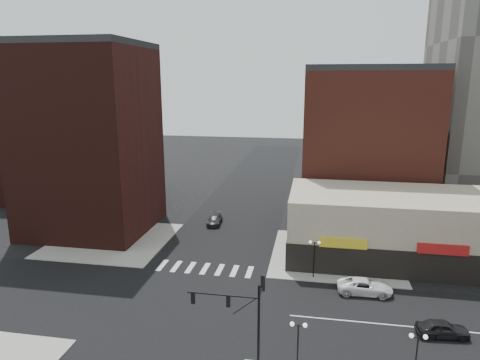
# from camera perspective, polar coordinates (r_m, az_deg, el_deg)

# --- Properties ---
(ground) EXTENTS (240.00, 240.00, 0.00)m
(ground) POSITION_cam_1_polar(r_m,az_deg,el_deg) (42.59, -7.46, -16.28)
(ground) COLOR black
(ground) RESTS_ON ground
(road_ew) EXTENTS (200.00, 14.00, 0.02)m
(road_ew) POSITION_cam_1_polar(r_m,az_deg,el_deg) (42.58, -7.46, -16.26)
(road_ew) COLOR black
(road_ew) RESTS_ON ground
(road_ns) EXTENTS (14.00, 200.00, 0.02)m
(road_ns) POSITION_cam_1_polar(r_m,az_deg,el_deg) (42.58, -7.46, -16.26)
(road_ns) COLOR black
(road_ns) RESTS_ON ground
(sidewalk_nw) EXTENTS (15.00, 15.00, 0.12)m
(sidewalk_nw) POSITION_cam_1_polar(r_m,az_deg,el_deg) (59.92, -16.68, -7.67)
(sidewalk_nw) COLOR gray
(sidewalk_nw) RESTS_ON ground
(sidewalk_ne) EXTENTS (15.00, 15.00, 0.12)m
(sidewalk_ne) POSITION_cam_1_polar(r_m,az_deg,el_deg) (53.99, 12.49, -9.78)
(sidewalk_ne) COLOR gray
(sidewalk_ne) RESTS_ON ground
(building_nw) EXTENTS (16.00, 15.00, 25.00)m
(building_nw) POSITION_cam_1_polar(r_m,az_deg,el_deg) (62.40, -19.52, 4.77)
(building_nw) COLOR #361511
(building_nw) RESTS_ON ground
(building_nw_low) EXTENTS (20.00, 18.00, 12.00)m
(building_nw_low) POSITION_cam_1_polar(r_m,az_deg,el_deg) (83.17, -21.80, 2.00)
(building_nw_low) COLOR #361511
(building_nw_low) RESTS_ON ground
(building_ne_midrise) EXTENTS (18.00, 15.00, 22.00)m
(building_ne_midrise) POSITION_cam_1_polar(r_m,az_deg,el_deg) (65.87, 16.41, 4.09)
(building_ne_midrise) COLOR maroon
(building_ne_midrise) RESTS_ON ground
(building_ne_row) EXTENTS (24.20, 12.20, 8.00)m
(building_ne_row) POSITION_cam_1_polar(r_m,az_deg,el_deg) (54.03, 19.59, -6.55)
(building_ne_row) COLOR #B6A991
(building_ne_row) RESTS_ON ground
(traffic_signal) EXTENTS (5.59, 3.09, 7.77)m
(traffic_signal) POSITION_cam_1_polar(r_m,az_deg,el_deg) (32.00, 0.84, -16.66)
(traffic_signal) COLOR black
(traffic_signal) RESTS_ON ground
(street_lamp_se_a) EXTENTS (1.22, 0.32, 4.16)m
(street_lamp_se_a) POSITION_cam_1_polar(r_m,az_deg,el_deg) (32.44, 7.77, -19.81)
(street_lamp_se_a) COLOR black
(street_lamp_se_a) RESTS_ON sidewalk_se
(street_lamp_se_b) EXTENTS (1.22, 0.32, 4.16)m
(street_lamp_se_b) POSITION_cam_1_polar(r_m,az_deg,el_deg) (33.26, 22.57, -19.89)
(street_lamp_se_b) COLOR black
(street_lamp_se_b) RESTS_ON sidewalk_se
(street_lamp_ne) EXTENTS (1.22, 0.32, 4.16)m
(street_lamp_ne) POSITION_cam_1_polar(r_m,az_deg,el_deg) (46.67, 9.88, -9.12)
(street_lamp_ne) COLOR black
(street_lamp_ne) RESTS_ON sidewalk_ne
(white_suv) EXTENTS (5.48, 2.65, 1.50)m
(white_suv) POSITION_cam_1_polar(r_m,az_deg,el_deg) (45.78, 16.31, -13.44)
(white_suv) COLOR white
(white_suv) RESTS_ON ground
(dark_sedan_east) EXTENTS (4.35, 2.06, 1.44)m
(dark_sedan_east) POSITION_cam_1_polar(r_m,az_deg,el_deg) (41.23, 25.39, -17.47)
(dark_sedan_east) COLOR black
(dark_sedan_east) RESTS_ON ground
(dark_sedan_north) EXTENTS (2.31, 4.86, 1.37)m
(dark_sedan_north) POSITION_cam_1_polar(r_m,az_deg,el_deg) (63.56, -3.40, -5.30)
(dark_sedan_north) COLOR black
(dark_sedan_north) RESTS_ON ground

